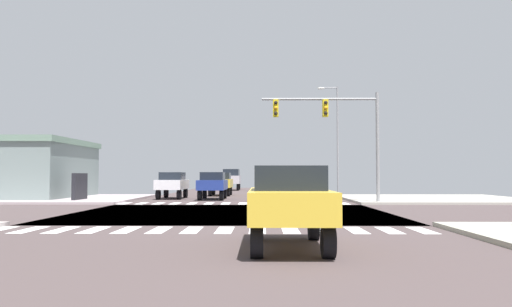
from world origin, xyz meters
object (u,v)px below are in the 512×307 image
(sedan_queued_2, at_px, (289,199))
(sedan_outer_5, at_px, (172,183))
(traffic_signal_mast, at_px, (332,121))
(street_lamp, at_px, (335,131))
(suv_nearside_1, at_px, (231,178))
(bank_building, at_px, (7,169))
(sedan_trailing_4, at_px, (221,182))
(sedan_leading_3, at_px, (213,183))

(sedan_queued_2, distance_m, sedan_outer_5, 25.50)
(traffic_signal_mast, bearing_deg, street_lamp, 81.10)
(street_lamp, distance_m, suv_nearside_1, 17.04)
(street_lamp, bearing_deg, sedan_queued_2, -100.14)
(bank_building, distance_m, suv_nearside_1, 25.59)
(suv_nearside_1, bearing_deg, bank_building, 54.98)
(suv_nearside_1, relative_size, sedan_trailing_4, 1.07)
(traffic_signal_mast, height_order, street_lamp, street_lamp)
(suv_nearside_1, relative_size, sedan_queued_2, 1.07)
(suv_nearside_1, bearing_deg, sedan_trailing_4, 90.00)
(street_lamp, relative_size, sedan_leading_3, 2.15)
(sedan_queued_2, distance_m, sedan_trailing_4, 30.33)
(bank_building, distance_m, sedan_trailing_4, 15.90)
(sedan_leading_3, bearing_deg, traffic_signal_mast, 145.27)
(bank_building, xyz_separation_m, sedan_leading_3, (14.68, -0.74, -0.98))
(traffic_signal_mast, relative_size, sedan_leading_3, 1.60)
(sedan_leading_3, bearing_deg, sedan_trailing_4, -90.00)
(bank_building, relative_size, suv_nearside_1, 2.57)
(traffic_signal_mast, relative_size, sedan_outer_5, 1.60)
(bank_building, height_order, sedan_trailing_4, bank_building)
(bank_building, distance_m, sedan_queued_2, 30.46)
(bank_building, distance_m, sedan_outer_5, 11.73)
(traffic_signal_mast, bearing_deg, sedan_trailing_4, 122.15)
(suv_nearside_1, height_order, sedan_trailing_4, suv_nearside_1)
(sedan_leading_3, relative_size, sedan_trailing_4, 1.00)
(bank_building, bearing_deg, sedan_outer_5, 2.33)
(street_lamp, bearing_deg, suv_nearside_1, 125.62)
(traffic_signal_mast, relative_size, bank_building, 0.58)
(sedan_queued_2, relative_size, sedan_trailing_4, 1.00)
(sedan_outer_5, bearing_deg, bank_building, 2.33)
(suv_nearside_1, distance_m, sedan_leading_3, 21.69)
(sedan_queued_2, xyz_separation_m, sedan_leading_3, (-4.00, 23.31, 0.00))
(bank_building, distance_m, sedan_leading_3, 14.73)
(traffic_signal_mast, height_order, sedan_outer_5, traffic_signal_mast)
(sedan_trailing_4, bearing_deg, suv_nearside_1, -90.00)
(street_lamp, xyz_separation_m, sedan_queued_2, (-5.64, -31.54, -4.32))
(suv_nearside_1, xyz_separation_m, sedan_queued_2, (4.00, -45.00, -0.28))
(traffic_signal_mast, relative_size, sedan_trailing_4, 1.60)
(sedan_queued_2, relative_size, sedan_outer_5, 1.00)
(sedan_queued_2, relative_size, sedan_leading_3, 1.00)
(street_lamp, bearing_deg, sedan_trailing_4, -171.34)
(bank_building, height_order, sedan_leading_3, bank_building)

